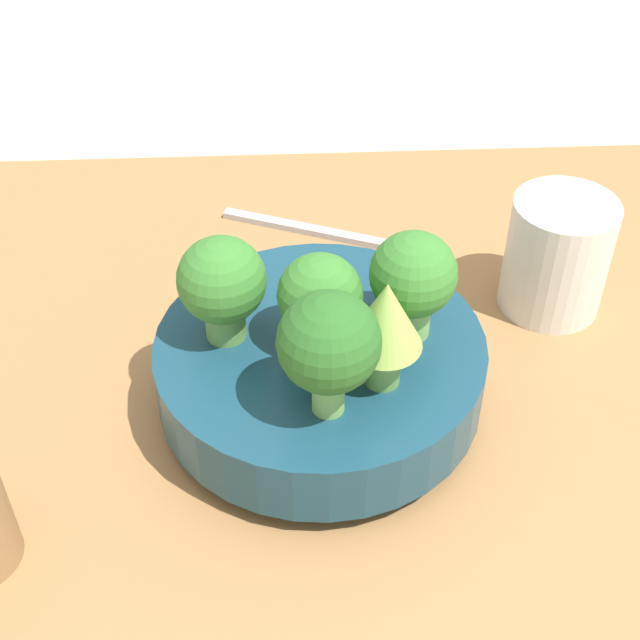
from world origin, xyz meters
TOP-DOWN VIEW (x-y plane):
  - ground_plane at (0.00, 0.00)m, footprint 6.00×6.00m
  - table at (0.00, 0.00)m, footprint 0.92×0.77m
  - bowl at (0.03, -0.04)m, footprint 0.22×0.22m
  - romanesco_piece_far at (-0.01, 0.00)m, footprint 0.05×0.05m
  - broccoli_floret_left at (-0.03, -0.05)m, footprint 0.06×0.06m
  - broccoli_floret_back at (0.03, 0.02)m, footprint 0.06×0.06m
  - broccoli_floret_right at (0.09, -0.05)m, footprint 0.06×0.06m
  - broccoli_floret_center at (0.03, -0.04)m, footprint 0.06×0.06m
  - cup at (-0.16, -0.14)m, footprint 0.08×0.08m
  - fork at (0.02, -0.25)m, footprint 0.17×0.08m

SIDE VIEW (x-z plane):
  - ground_plane at x=0.00m, z-range 0.00..0.00m
  - table at x=0.00m, z-range 0.00..0.05m
  - fork at x=0.02m, z-range 0.05..0.05m
  - bowl at x=0.03m, z-range 0.05..0.11m
  - cup at x=-0.16m, z-range 0.05..0.14m
  - broccoli_floret_center at x=0.03m, z-range 0.11..0.18m
  - broccoli_floret_right at x=0.09m, z-range 0.11..0.19m
  - broccoli_floret_left at x=-0.03m, z-range 0.11..0.19m
  - romanesco_piece_far at x=-0.01m, z-range 0.12..0.20m
  - broccoli_floret_back at x=0.03m, z-range 0.12..0.20m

